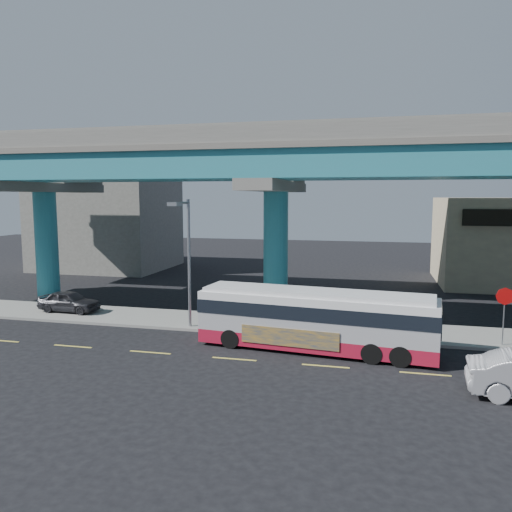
% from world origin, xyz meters
% --- Properties ---
extents(ground, '(120.00, 120.00, 0.00)m').
position_xyz_m(ground, '(0.00, 0.00, 0.00)').
color(ground, black).
rests_on(ground, ground).
extents(sidewalk, '(70.00, 4.00, 0.15)m').
position_xyz_m(sidewalk, '(0.00, 5.50, 0.07)').
color(sidewalk, gray).
rests_on(sidewalk, ground).
extents(lane_markings, '(58.00, 0.12, 0.01)m').
position_xyz_m(lane_markings, '(-0.00, -0.30, 0.01)').
color(lane_markings, '#D8C64C').
rests_on(lane_markings, ground).
extents(viaduct, '(52.00, 12.40, 11.70)m').
position_xyz_m(viaduct, '(-0.00, 9.11, 9.14)').
color(viaduct, teal).
rests_on(viaduct, ground).
extents(building_concrete, '(12.00, 10.00, 9.00)m').
position_xyz_m(building_concrete, '(-20.00, 24.00, 4.50)').
color(building_concrete, gray).
rests_on(building_concrete, ground).
extents(transit_bus, '(11.14, 3.58, 2.81)m').
position_xyz_m(transit_bus, '(3.30, 1.80, 1.54)').
color(transit_bus, maroon).
rests_on(transit_bus, ground).
extents(parked_car, '(1.77, 3.87, 1.28)m').
position_xyz_m(parked_car, '(-12.07, 5.52, 0.79)').
color(parked_car, '#2B2C30').
rests_on(parked_car, sidewalk).
extents(street_lamp, '(0.50, 2.27, 6.81)m').
position_xyz_m(street_lamp, '(-3.70, 3.47, 4.64)').
color(street_lamp, gray).
rests_on(street_lamp, sidewalk).
extents(stop_sign, '(0.83, 0.08, 2.75)m').
position_xyz_m(stop_sign, '(11.85, 4.18, 2.15)').
color(stop_sign, gray).
rests_on(stop_sign, sidewalk).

